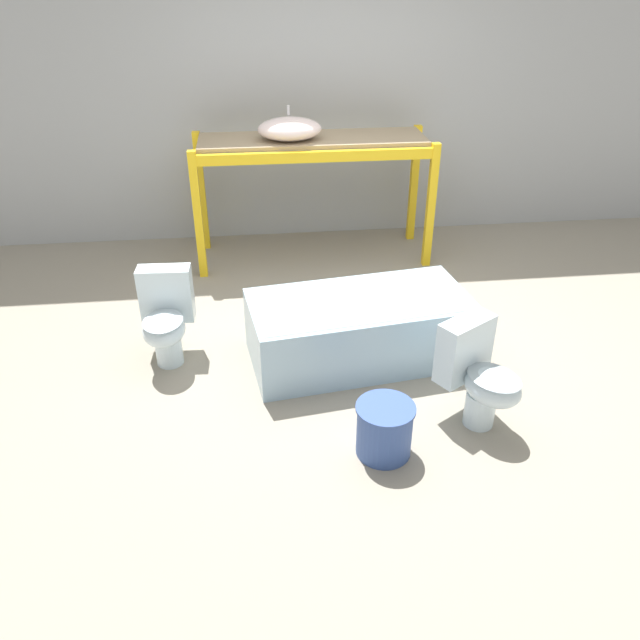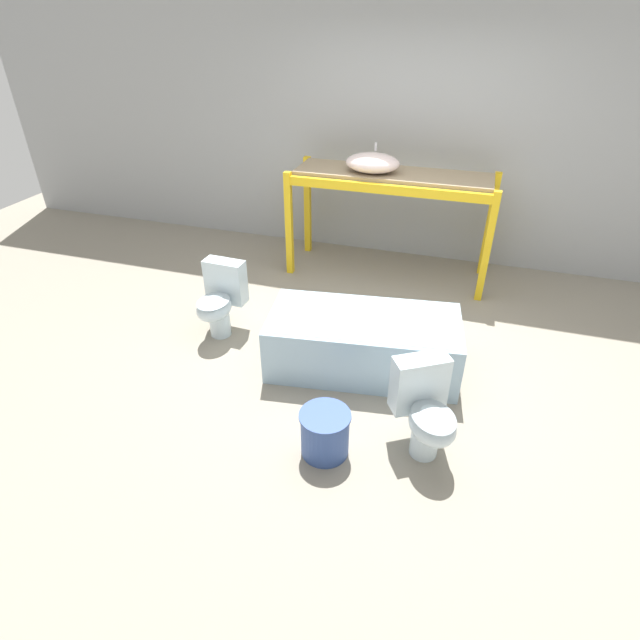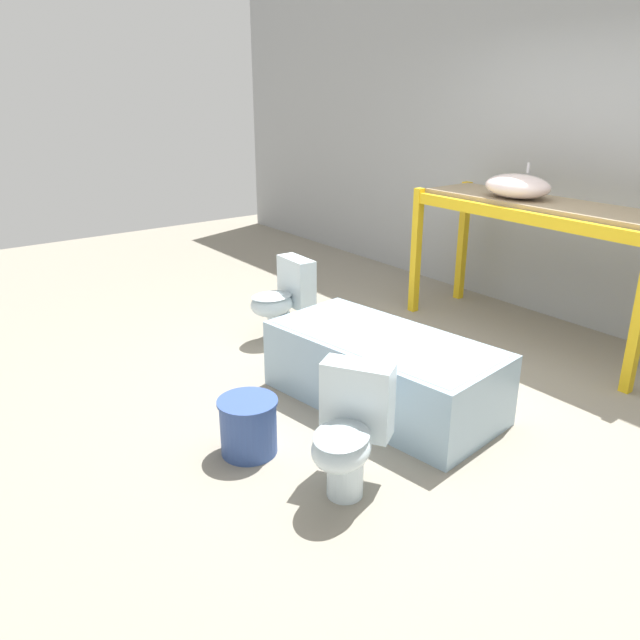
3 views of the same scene
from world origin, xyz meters
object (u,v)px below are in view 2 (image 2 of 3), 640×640
object	(u,v)px
bucket_white	(325,432)
toilet_far	(220,299)
toilet_near	(426,409)
sink_basin	(373,163)
bathtub_main	(363,339)

from	to	relation	value
bucket_white	toilet_far	bearing A→B (deg)	139.64
bucket_white	toilet_near	bearing A→B (deg)	20.22
sink_basin	toilet_far	bearing A→B (deg)	-122.27
toilet_far	bucket_white	distance (m)	1.75
sink_basin	toilet_near	world-z (taller)	sink_basin
bathtub_main	bucket_white	size ratio (longest dim) A/B	4.69
bathtub_main	toilet_near	size ratio (longest dim) A/B	2.43
sink_basin	bucket_white	distance (m)	2.93
bathtub_main	toilet_far	distance (m)	1.36
sink_basin	bucket_white	world-z (taller)	sink_basin
toilet_near	bathtub_main	bearing A→B (deg)	95.65
toilet_near	sink_basin	bearing A→B (deg)	79.06
toilet_near	bucket_white	bearing A→B (deg)	168.48
bathtub_main	toilet_far	world-z (taller)	toilet_far
bathtub_main	bucket_white	distance (m)	1.01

